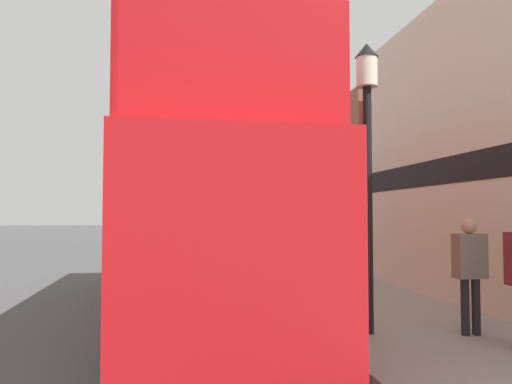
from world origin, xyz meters
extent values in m
plane|color=#4C4C4F|center=(0.00, 21.00, 0.00)|extent=(144.00, 144.00, 0.00)
cube|color=#999993|center=(7.53, 18.00, 0.07)|extent=(3.23, 108.00, 0.14)
cube|color=black|center=(9.20, 4.65, 2.80)|extent=(0.12, 11.53, 0.55)
cube|color=#935642|center=(12.15, 23.90, 2.93)|extent=(6.00, 25.09, 5.87)
pyramid|color=#383333|center=(12.15, 23.90, 7.10)|extent=(6.00, 25.09, 2.48)
cube|color=red|center=(4.21, 6.67, 1.52)|extent=(2.73, 10.66, 2.46)
cube|color=yellow|center=(4.22, 6.14, 1.65)|extent=(2.61, 5.90, 0.45)
cube|color=black|center=(4.21, 6.67, 2.26)|extent=(2.74, 9.81, 0.70)
cube|color=red|center=(4.21, 6.67, 2.81)|extent=(2.71, 9.81, 0.10)
cube|color=red|center=(3.04, 6.64, 3.50)|extent=(0.37, 9.74, 1.29)
cube|color=red|center=(5.38, 6.71, 3.50)|extent=(0.37, 9.74, 1.29)
cube|color=red|center=(4.35, 1.84, 3.50)|extent=(2.41, 0.14, 1.29)
cube|color=red|center=(4.08, 10.80, 3.50)|extent=(2.45, 1.56, 1.29)
cylinder|color=black|center=(3.02, 9.92, 0.53)|extent=(0.31, 1.07, 1.06)
cylinder|color=black|center=(5.19, 9.99, 0.53)|extent=(0.31, 1.07, 1.06)
cylinder|color=black|center=(3.22, 3.57, 0.53)|extent=(0.31, 1.07, 1.06)
cylinder|color=black|center=(5.38, 3.63, 0.53)|extent=(0.31, 1.07, 1.06)
cube|color=#9E9EA3|center=(4.83, 15.59, 0.57)|extent=(1.77, 4.26, 0.78)
cube|color=black|center=(4.83, 15.47, 1.20)|extent=(1.52, 2.06, 0.49)
cylinder|color=black|center=(4.03, 16.88, 0.34)|extent=(0.22, 0.68, 0.67)
cylinder|color=black|center=(5.56, 16.92, 0.34)|extent=(0.22, 0.68, 0.67)
cylinder|color=black|center=(4.10, 14.27, 0.34)|extent=(0.22, 0.68, 0.67)
cylinder|color=black|center=(5.63, 14.31, 0.34)|extent=(0.22, 0.68, 0.67)
cylinder|color=#232328|center=(7.96, 3.76, 0.55)|extent=(0.12, 0.12, 0.83)
cylinder|color=#232328|center=(8.13, 3.76, 0.55)|extent=(0.12, 0.12, 0.83)
cube|color=gray|center=(8.04, 3.76, 1.29)|extent=(0.45, 0.25, 0.65)
sphere|color=tan|center=(8.04, 3.76, 1.73)|extent=(0.23, 0.23, 0.23)
cylinder|color=black|center=(6.60, 4.07, 1.99)|extent=(0.13, 0.13, 3.70)
cylinder|color=silver|center=(6.60, 4.07, 4.07)|extent=(0.32, 0.32, 0.45)
cone|color=black|center=(6.60, 4.07, 4.40)|extent=(0.35, 0.35, 0.22)
cylinder|color=black|center=(6.61, 13.63, 2.37)|extent=(0.13, 0.13, 4.45)
cylinder|color=silver|center=(6.61, 13.63, 4.82)|extent=(0.32, 0.32, 0.45)
cone|color=black|center=(6.61, 13.63, 5.15)|extent=(0.35, 0.35, 0.22)
camera|label=1|loc=(3.84, -3.08, 1.90)|focal=35.00mm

